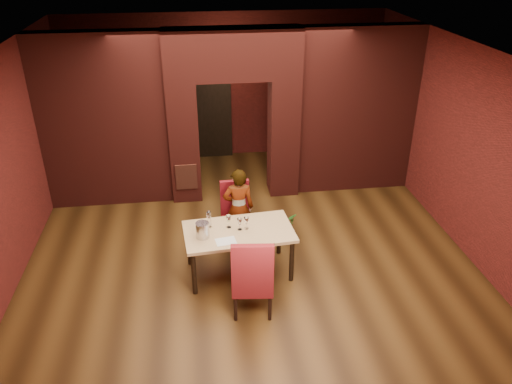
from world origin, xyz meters
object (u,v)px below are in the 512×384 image
chair_near (252,273)px  dining_table (239,251)px  water_bottle (209,219)px  chair_far (237,215)px  wine_glass_b (240,224)px  wine_bucket (203,230)px  person_seated (239,208)px  wine_glass_c (246,223)px  potted_plant (284,226)px  wine_glass_a (229,222)px

chair_near → dining_table: bearing=-77.5°
dining_table → water_bottle: 0.68m
chair_far → wine_glass_b: chair_far is taller
dining_table → wine_bucket: (-0.53, -0.12, 0.49)m
chair_near → wine_bucket: (-0.62, 0.75, 0.27)m
person_seated → wine_glass_c: (0.04, -0.74, 0.16)m
person_seated → potted_plant: size_ratio=3.16×
dining_table → wine_bucket: size_ratio=6.71×
dining_table → chair_far: chair_far is taller
chair_far → person_seated: size_ratio=0.76×
person_seated → water_bottle: person_seated is taller
chair_far → wine_bucket: 1.18m
person_seated → wine_bucket: (-0.61, -0.89, 0.18)m
wine_glass_b → chair_near: bearing=-85.3°
dining_table → wine_glass_a: wine_glass_a is taller
person_seated → wine_bucket: person_seated is taller
dining_table → potted_plant: (0.85, 0.89, -0.16)m
dining_table → wine_glass_a: 0.50m
chair_far → wine_glass_a: size_ratio=5.25×
wine_glass_a → wine_glass_b: wine_glass_a is taller
chair_far → wine_bucket: (-0.58, -0.97, 0.34)m
chair_near → wine_glass_b: size_ratio=6.28×
chair_near → wine_glass_c: (0.03, 0.89, 0.25)m
dining_table → wine_glass_b: bearing=38.2°
wine_glass_b → wine_glass_a: bearing=151.7°
chair_near → person_seated: 1.64m
chair_far → chair_near: size_ratio=0.88×
chair_near → wine_glass_c: chair_near is taller
chair_near → wine_glass_c: bearing=-85.4°
wine_glass_c → potted_plant: (0.73, 0.87, -0.63)m
chair_far → wine_bucket: size_ratio=4.42×
chair_far → wine_glass_c: (0.07, -0.82, 0.32)m
dining_table → person_seated: 0.83m
wine_bucket → potted_plant: (1.38, 1.01, -0.65)m
wine_bucket → potted_plant: 1.83m
chair_far → water_bottle: size_ratio=3.89×
wine_glass_c → chair_far: bearing=94.9°
wine_glass_b → potted_plant: 1.36m
wine_glass_a → water_bottle: 0.30m
chair_near → wine_glass_a: (-0.23, 0.97, 0.25)m
person_seated → wine_glass_b: person_seated is taller
water_bottle → potted_plant: size_ratio=0.62×
chair_near → wine_glass_b: 0.92m
water_bottle → dining_table: bearing=-20.4°
chair_near → potted_plant: bearing=-106.9°
wine_bucket → wine_glass_b: bearing=14.1°
chair_near → wine_glass_a: size_ratio=5.99×
wine_glass_a → wine_glass_c: size_ratio=1.03×
wine_glass_b → wine_glass_c: 0.10m
chair_near → person_seated: (-0.01, 1.64, 0.09)m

